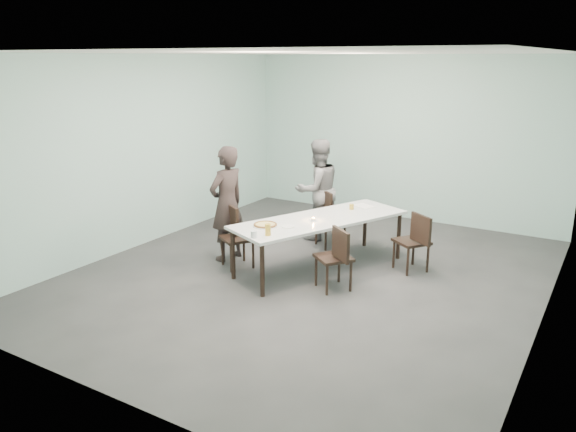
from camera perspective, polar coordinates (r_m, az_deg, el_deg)
The scene contains 16 objects.
ground at distance 7.93m, azimuth 2.19°, elevation -5.98°, with size 7.00×7.00×0.00m, color #333335.
room_shell at distance 7.42m, azimuth 2.35°, elevation 8.70°, with size 6.02×7.02×3.01m.
table at distance 7.96m, azimuth 3.29°, elevation -0.62°, with size 1.86×2.74×0.75m.
chair_near_left at distance 8.17m, azimuth -5.40°, elevation -1.64°, with size 0.64×0.58×0.87m.
chair_far_left at distance 9.05m, azimuth 4.12°, elevation 0.12°, with size 0.63×0.59×0.87m.
chair_near_right at distance 7.26m, azimuth 4.94°, elevation -3.91°, with size 0.62×0.59×0.87m.
chair_far_right at distance 8.06m, azimuth 12.80°, elevation -2.23°, with size 0.63×0.59×0.87m.
diner_near at distance 8.34m, azimuth -6.22°, elevation 1.25°, with size 0.63×0.41×1.72m, color black.
diner_far at distance 9.28m, azimuth 3.01°, elevation 2.69°, with size 0.81×0.63×1.68m, color slate.
pizza at distance 7.56m, azimuth -2.32°, elevation -0.90°, with size 0.34×0.34×0.04m.
side_plate at distance 7.54m, azimuth 0.02°, elevation -1.06°, with size 0.18×0.18×0.01m, color white.
beer_glass at distance 7.16m, azimuth -2.06°, elevation -1.40°, with size 0.08×0.08×0.15m, color gold.
water_tumbler at distance 7.08m, azimuth -3.49°, elevation -1.87°, with size 0.08×0.08×0.09m, color silver.
tealight at distance 7.82m, azimuth 2.57°, elevation -0.34°, with size 0.06×0.06×0.05m.
amber_tumbler at distance 8.45m, azimuth 6.48°, elevation 0.94°, with size 0.07×0.07×0.08m, color gold.
menu at distance 8.66m, azimuth 7.71°, elevation 1.02°, with size 0.30×0.22×0.01m, color silver.
Camera 1 is at (3.55, -6.45, 2.94)m, focal length 35.00 mm.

